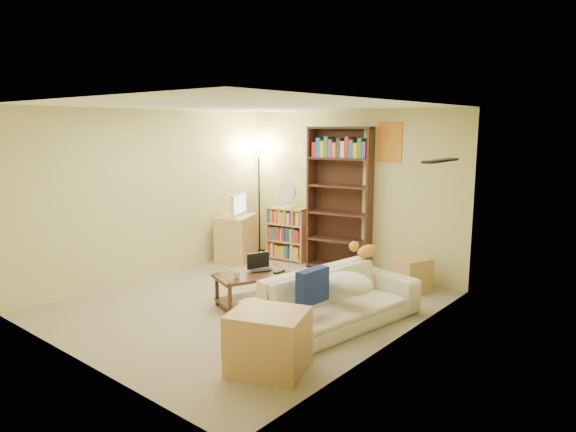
{
  "coord_description": "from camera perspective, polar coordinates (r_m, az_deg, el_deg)",
  "views": [
    {
      "loc": [
        4.42,
        -4.56,
        2.25
      ],
      "look_at": [
        0.04,
        0.72,
        1.05
      ],
      "focal_mm": 32.0,
      "sensor_mm": 36.0,
      "label": 1
    }
  ],
  "objects": [
    {
      "name": "tv_remote",
      "position": [
        6.57,
        -1.0,
        -6.21
      ],
      "size": [
        0.07,
        0.17,
        0.02
      ],
      "primitive_type": "cube",
      "rotation": [
        0.0,
        0.0,
        -0.08
      ],
      "color": "black",
      "rests_on": "coffee_table"
    },
    {
      "name": "television",
      "position": [
        8.66,
        -5.85,
        1.27
      ],
      "size": [
        0.72,
        0.56,
        0.38
      ],
      "primitive_type": "imported",
      "rotation": [
        0.0,
        0.0,
        1.98
      ],
      "color": "black",
      "rests_on": "tv_stand"
    },
    {
      "name": "mug",
      "position": [
        6.35,
        -5.72,
        -6.54
      ],
      "size": [
        0.12,
        0.12,
        0.09
      ],
      "primitive_type": "imported",
      "rotation": [
        0.0,
        0.0,
        -0.17
      ],
      "color": "silver",
      "rests_on": "coffee_table"
    },
    {
      "name": "short_bookshelf",
      "position": [
        8.7,
        -0.06,
        -2.01
      ],
      "size": [
        0.74,
        0.38,
        0.9
      ],
      "rotation": [
        0.0,
        0.0,
        0.14
      ],
      "color": "tan",
      "rests_on": "ground"
    },
    {
      "name": "tabby_cat",
      "position": [
        6.57,
        8.56,
        -3.8
      ],
      "size": [
        0.49,
        0.23,
        0.17
      ],
      "color": "orange",
      "rests_on": "sofa"
    },
    {
      "name": "side_table",
      "position": [
        7.32,
        13.57,
        -6.34
      ],
      "size": [
        0.54,
        0.54,
        0.47
      ],
      "primitive_type": "cube",
      "rotation": [
        0.0,
        0.0,
        -0.41
      ],
      "color": "tan",
      "rests_on": "ground"
    },
    {
      "name": "cream_blanket",
      "position": [
        5.79,
        6.79,
        -7.42
      ],
      "size": [
        0.57,
        0.41,
        0.25
      ],
      "primitive_type": "ellipsoid",
      "color": "silver",
      "rests_on": "sofa"
    },
    {
      "name": "coffee_table",
      "position": [
        6.57,
        -3.85,
        -7.66
      ],
      "size": [
        0.83,
        1.06,
        0.42
      ],
      "rotation": [
        0.0,
        0.0,
        -0.38
      ],
      "color": "#3D2817",
      "rests_on": "ground"
    },
    {
      "name": "sofa",
      "position": [
        5.92,
        5.29,
        -9.26
      ],
      "size": [
        2.39,
        1.51,
        0.62
      ],
      "primitive_type": "imported",
      "rotation": [
        0.0,
        0.0,
        1.41
      ],
      "color": "beige",
      "rests_on": "ground"
    },
    {
      "name": "tv_stand",
      "position": [
        8.77,
        -5.79,
        -2.43
      ],
      "size": [
        0.75,
        0.86,
        0.77
      ],
      "primitive_type": "cube",
      "rotation": [
        0.0,
        0.0,
        0.41
      ],
      "color": "tan",
      "rests_on": "ground"
    },
    {
      "name": "tall_bookshelf",
      "position": [
        8.02,
        5.82,
        2.27
      ],
      "size": [
        1.06,
        0.52,
        2.25
      ],
      "rotation": [
        0.0,
        0.0,
        0.19
      ],
      "color": "#3C1E17",
      "rests_on": "ground"
    },
    {
      "name": "laptop",
      "position": [
        6.59,
        -2.84,
        -6.16
      ],
      "size": [
        0.46,
        0.44,
        0.02
      ],
      "primitive_type": "imported",
      "rotation": [
        0.0,
        0.0,
        1.06
      ],
      "color": "black",
      "rests_on": "coffee_table"
    },
    {
      "name": "room",
      "position": [
        6.38,
        -4.38,
        4.25
      ],
      "size": [
        4.5,
        4.54,
        2.52
      ],
      "color": "tan",
      "rests_on": "ground"
    },
    {
      "name": "laptop_screen",
      "position": [
        6.68,
        -3.35,
        -4.94
      ],
      "size": [
        0.13,
        0.29,
        0.21
      ],
      "primitive_type": "cube",
      "rotation": [
        0.0,
        0.0,
        -0.38
      ],
      "color": "white",
      "rests_on": "laptop"
    },
    {
      "name": "book_stacks",
      "position": [
        7.7,
        7.87,
        -6.53
      ],
      "size": [
        1.06,
        0.4,
        0.19
      ],
      "color": "red",
      "rests_on": "ground"
    },
    {
      "name": "navy_pillow",
      "position": [
        5.45,
        2.75,
        -7.79
      ],
      "size": [
        0.15,
        0.42,
        0.37
      ],
      "primitive_type": "cube",
      "rotation": [
        0.0,
        0.0,
        1.51
      ],
      "color": "navy",
      "rests_on": "sofa"
    },
    {
      "name": "end_cabinet",
      "position": [
        4.9,
        -2.19,
        -13.73
      ],
      "size": [
        0.84,
        0.78,
        0.57
      ],
      "primitive_type": "cube",
      "rotation": [
        0.0,
        0.0,
        0.35
      ],
      "color": "tan",
      "rests_on": "ground"
    },
    {
      "name": "floor_lamp",
      "position": [
        9.06,
        -3.26,
        4.96
      ],
      "size": [
        0.31,
        0.31,
        1.84
      ],
      "color": "black",
      "rests_on": "ground"
    },
    {
      "name": "desk_fan",
      "position": [
        8.51,
        0.01,
        2.42
      ],
      "size": [
        0.32,
        0.18,
        0.44
      ],
      "color": "white",
      "rests_on": "short_bookshelf"
    }
  ]
}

